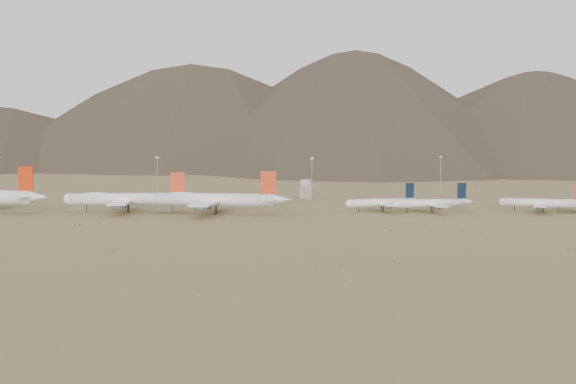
{
  "coord_description": "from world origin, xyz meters",
  "views": [
    {
      "loc": [
        28.13,
        -378.57,
        40.59
      ],
      "look_at": [
        20.7,
        30.0,
        10.68
      ],
      "focal_mm": 50.0,
      "sensor_mm": 36.0,
      "label": 1
    }
  ],
  "objects_px": {
    "narrowbody_a": "(383,202)",
    "narrowbody_b": "(433,203)",
    "widebody_centre": "(126,199)",
    "control_tower": "(306,190)",
    "widebody_east": "(214,199)"
  },
  "relations": [
    {
      "from": "widebody_centre",
      "to": "widebody_east",
      "type": "bearing_deg",
      "value": -15.22
    },
    {
      "from": "widebody_centre",
      "to": "widebody_east",
      "type": "relative_size",
      "value": 0.95
    },
    {
      "from": "control_tower",
      "to": "widebody_east",
      "type": "bearing_deg",
      "value": -115.33
    },
    {
      "from": "widebody_centre",
      "to": "control_tower",
      "type": "bearing_deg",
      "value": 39.52
    },
    {
      "from": "narrowbody_a",
      "to": "control_tower",
      "type": "height_order",
      "value": "narrowbody_a"
    },
    {
      "from": "narrowbody_b",
      "to": "widebody_centre",
      "type": "bearing_deg",
      "value": 164.94
    },
    {
      "from": "widebody_centre",
      "to": "narrowbody_b",
      "type": "bearing_deg",
      "value": -3.37
    },
    {
      "from": "widebody_east",
      "to": "control_tower",
      "type": "bearing_deg",
      "value": 71.1
    },
    {
      "from": "control_tower",
      "to": "narrowbody_b",
      "type": "bearing_deg",
      "value": -52.87
    },
    {
      "from": "widebody_east",
      "to": "narrowbody_b",
      "type": "relative_size",
      "value": 1.66
    },
    {
      "from": "widebody_east",
      "to": "narrowbody_b",
      "type": "bearing_deg",
      "value": 12.46
    },
    {
      "from": "narrowbody_b",
      "to": "control_tower",
      "type": "xyz_separation_m",
      "value": [
        -65.36,
        86.32,
        0.45
      ]
    },
    {
      "from": "narrowbody_a",
      "to": "widebody_centre",
      "type": "bearing_deg",
      "value": 162.03
    },
    {
      "from": "widebody_centre",
      "to": "widebody_east",
      "type": "height_order",
      "value": "widebody_east"
    },
    {
      "from": "narrowbody_a",
      "to": "narrowbody_b",
      "type": "relative_size",
      "value": 0.95
    }
  ]
}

